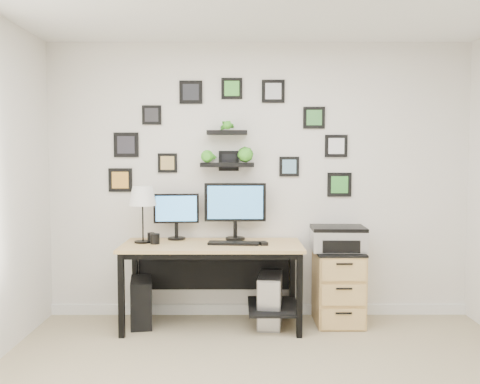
{
  "coord_description": "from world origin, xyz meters",
  "views": [
    {
      "loc": [
        -0.19,
        -3.09,
        1.54
      ],
      "look_at": [
        -0.18,
        1.83,
        1.2
      ],
      "focal_mm": 40.0,
      "sensor_mm": 36.0,
      "label": 1
    }
  ],
  "objects_px": {
    "monitor_left": "(176,213)",
    "pc_tower_grey": "(270,300)",
    "pc_tower_black": "(141,302)",
    "file_cabinet": "(338,287)",
    "table_lamp": "(143,197)",
    "desk": "(216,257)",
    "monitor_right": "(235,206)",
    "printer": "(338,238)",
    "mug": "(155,239)"
  },
  "relations": [
    {
      "from": "monitor_left",
      "to": "pc_tower_grey",
      "type": "xyz_separation_m",
      "value": [
        0.87,
        -0.2,
        -0.77
      ]
    },
    {
      "from": "pc_tower_black",
      "to": "file_cabinet",
      "type": "xyz_separation_m",
      "value": [
        1.8,
        0.05,
        0.13
      ]
    },
    {
      "from": "table_lamp",
      "to": "pc_tower_grey",
      "type": "bearing_deg",
      "value": -1.49
    },
    {
      "from": "desk",
      "to": "monitor_right",
      "type": "relative_size",
      "value": 2.8
    },
    {
      "from": "monitor_right",
      "to": "printer",
      "type": "relative_size",
      "value": 1.16
    },
    {
      "from": "pc_tower_black",
      "to": "pc_tower_grey",
      "type": "relative_size",
      "value": 0.87
    },
    {
      "from": "desk",
      "to": "pc_tower_grey",
      "type": "xyz_separation_m",
      "value": [
        0.49,
        0.0,
        -0.4
      ]
    },
    {
      "from": "monitor_left",
      "to": "pc_tower_grey",
      "type": "height_order",
      "value": "monitor_left"
    },
    {
      "from": "file_cabinet",
      "to": "printer",
      "type": "relative_size",
      "value": 1.36
    },
    {
      "from": "monitor_right",
      "to": "printer",
      "type": "xyz_separation_m",
      "value": [
        0.94,
        -0.13,
        -0.28
      ]
    },
    {
      "from": "printer",
      "to": "table_lamp",
      "type": "bearing_deg",
      "value": -178.83
    },
    {
      "from": "table_lamp",
      "to": "pc_tower_grey",
      "type": "height_order",
      "value": "table_lamp"
    },
    {
      "from": "desk",
      "to": "monitor_left",
      "type": "relative_size",
      "value": 3.71
    },
    {
      "from": "table_lamp",
      "to": "pc_tower_black",
      "type": "bearing_deg",
      "value": -127.73
    },
    {
      "from": "monitor_right",
      "to": "pc_tower_grey",
      "type": "distance_m",
      "value": 0.91
    },
    {
      "from": "desk",
      "to": "mug",
      "type": "xyz_separation_m",
      "value": [
        -0.54,
        -0.04,
        0.17
      ]
    },
    {
      "from": "monitor_right",
      "to": "table_lamp",
      "type": "relative_size",
      "value": 1.12
    },
    {
      "from": "monitor_left",
      "to": "pc_tower_black",
      "type": "xyz_separation_m",
      "value": [
        -0.3,
        -0.2,
        -0.79
      ]
    },
    {
      "from": "monitor_left",
      "to": "pc_tower_grey",
      "type": "bearing_deg",
      "value": -13.17
    },
    {
      "from": "monitor_right",
      "to": "pc_tower_grey",
      "type": "height_order",
      "value": "monitor_right"
    },
    {
      "from": "monitor_left",
      "to": "table_lamp",
      "type": "relative_size",
      "value": 0.84
    },
    {
      "from": "monitor_left",
      "to": "mug",
      "type": "distance_m",
      "value": 0.36
    },
    {
      "from": "pc_tower_black",
      "to": "file_cabinet",
      "type": "bearing_deg",
      "value": -8.08
    },
    {
      "from": "pc_tower_black",
      "to": "monitor_right",
      "type": "bearing_deg",
      "value": 2.69
    },
    {
      "from": "monitor_right",
      "to": "file_cabinet",
      "type": "distance_m",
      "value": 1.2
    },
    {
      "from": "desk",
      "to": "monitor_right",
      "type": "distance_m",
      "value": 0.51
    },
    {
      "from": "monitor_left",
      "to": "printer",
      "type": "height_order",
      "value": "monitor_left"
    },
    {
      "from": "pc_tower_grey",
      "to": "printer",
      "type": "distance_m",
      "value": 0.83
    },
    {
      "from": "table_lamp",
      "to": "monitor_left",
      "type": "bearing_deg",
      "value": 31.49
    },
    {
      "from": "monitor_left",
      "to": "desk",
      "type": "bearing_deg",
      "value": -28.38
    },
    {
      "from": "monitor_right",
      "to": "printer",
      "type": "height_order",
      "value": "monitor_right"
    },
    {
      "from": "desk",
      "to": "pc_tower_grey",
      "type": "height_order",
      "value": "desk"
    },
    {
      "from": "monitor_left",
      "to": "table_lamp",
      "type": "xyz_separation_m",
      "value": [
        -0.28,
        -0.17,
        0.16
      ]
    },
    {
      "from": "desk",
      "to": "pc_tower_black",
      "type": "bearing_deg",
      "value": 179.16
    },
    {
      "from": "monitor_right",
      "to": "pc_tower_black",
      "type": "distance_m",
      "value": 1.22
    },
    {
      "from": "pc_tower_grey",
      "to": "file_cabinet",
      "type": "height_order",
      "value": "file_cabinet"
    },
    {
      "from": "table_lamp",
      "to": "file_cabinet",
      "type": "xyz_separation_m",
      "value": [
        1.78,
        0.03,
        -0.83
      ]
    },
    {
      "from": "desk",
      "to": "pc_tower_grey",
      "type": "relative_size",
      "value": 3.31
    },
    {
      "from": "mug",
      "to": "file_cabinet",
      "type": "distance_m",
      "value": 1.72
    },
    {
      "from": "table_lamp",
      "to": "mug",
      "type": "bearing_deg",
      "value": -32.3
    },
    {
      "from": "table_lamp",
      "to": "monitor_right",
      "type": "bearing_deg",
      "value": 11.05
    },
    {
      "from": "printer",
      "to": "monitor_left",
      "type": "bearing_deg",
      "value": 174.76
    },
    {
      "from": "printer",
      "to": "pc_tower_black",
      "type": "bearing_deg",
      "value": -178.11
    },
    {
      "from": "table_lamp",
      "to": "mug",
      "type": "xyz_separation_m",
      "value": [
        0.12,
        -0.08,
        -0.37
      ]
    },
    {
      "from": "pc_tower_grey",
      "to": "desk",
      "type": "bearing_deg",
      "value": -179.66
    },
    {
      "from": "monitor_left",
      "to": "mug",
      "type": "height_order",
      "value": "monitor_left"
    },
    {
      "from": "mug",
      "to": "pc_tower_grey",
      "type": "xyz_separation_m",
      "value": [
        1.03,
        0.05,
        -0.57
      ]
    },
    {
      "from": "desk",
      "to": "mug",
      "type": "height_order",
      "value": "mug"
    },
    {
      "from": "desk",
      "to": "table_lamp",
      "type": "xyz_separation_m",
      "value": [
        -0.66,
        0.03,
        0.54
      ]
    },
    {
      "from": "monitor_right",
      "to": "file_cabinet",
      "type": "xyz_separation_m",
      "value": [
        0.95,
        -0.14,
        -0.73
      ]
    }
  ]
}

